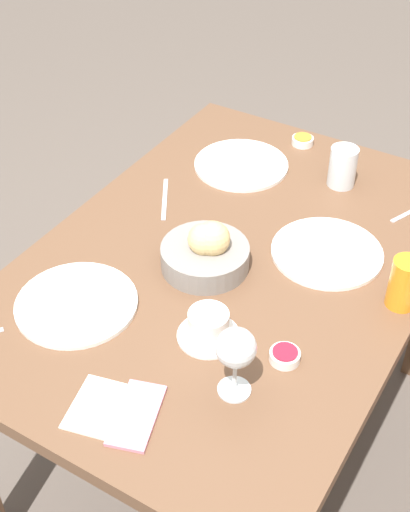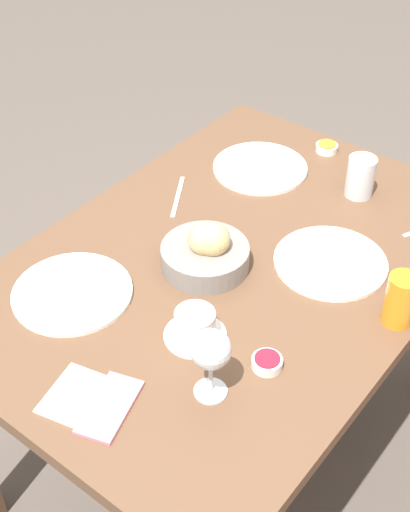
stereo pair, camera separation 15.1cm
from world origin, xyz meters
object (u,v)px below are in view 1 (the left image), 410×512
(plate_far_center, at_px, (327,252))
(water_tumbler, at_px, (343,167))
(jam_bowl_berry, at_px, (285,356))
(bread_basket, at_px, (206,252))
(napkin, at_px, (106,409))
(wine_glass, at_px, (236,350))
(plate_near_left, at_px, (241,165))
(jam_bowl_honey, at_px, (303,140))
(coffee_cup, at_px, (208,327))
(plate_near_right, at_px, (76,304))
(cell_phone, at_px, (137,415))
(fork_silver, at_px, (165,199))
(juice_glass, at_px, (404,283))

(plate_far_center, height_order, water_tumbler, water_tumbler)
(jam_bowl_berry, bearing_deg, bread_basket, -120.46)
(jam_bowl_berry, xyz_separation_m, napkin, (0.28, -0.23, -0.01))
(bread_basket, distance_m, jam_bowl_berry, 0.32)
(plate_far_center, height_order, napkin, plate_far_center)
(wine_glass, bearing_deg, plate_near_left, -152.20)
(jam_bowl_honey, bearing_deg, coffee_cup, 11.28)
(plate_near_right, distance_m, napkin, 0.29)
(plate_near_right, distance_m, cell_phone, 0.33)
(plate_near_left, height_order, water_tumbler, water_tumbler)
(fork_silver, relative_size, napkin, 1.02)
(plate_near_left, height_order, coffee_cup, coffee_cup)
(jam_bowl_honey, height_order, fork_silver, jam_bowl_honey)
(juice_glass, relative_size, cell_phone, 0.71)
(water_tumbler, distance_m, jam_bowl_berry, 0.65)
(plate_far_center, height_order, coffee_cup, coffee_cup)
(cell_phone, bearing_deg, bread_basket, -165.79)
(plate_near_right, relative_size, cell_phone, 1.58)
(plate_far_center, distance_m, wine_glass, 0.48)
(jam_bowl_berry, height_order, napkin, jam_bowl_berry)
(plate_near_right, height_order, plate_far_center, same)
(jam_bowl_berry, distance_m, cell_phone, 0.31)
(plate_far_center, relative_size, napkin, 1.65)
(juice_glass, height_order, napkin, juice_glass)
(plate_near_right, bearing_deg, plate_near_left, 176.67)
(bread_basket, relative_size, plate_far_center, 0.77)
(bread_basket, distance_m, fork_silver, 0.29)
(plate_near_left, distance_m, wine_glass, 0.79)
(wine_glass, xyz_separation_m, napkin, (0.16, -0.18, -0.11))
(coffee_cup, bearing_deg, fork_silver, -136.14)
(bread_basket, distance_m, plate_near_right, 0.31)
(plate_far_center, xyz_separation_m, coffee_cup, (0.37, -0.10, 0.02))
(plate_near_right, height_order, napkin, plate_near_right)
(juice_glass, relative_size, coffee_cup, 0.91)
(coffee_cup, bearing_deg, plate_near_left, -157.17)
(jam_bowl_berry, bearing_deg, water_tumbler, -167.00)
(bread_basket, relative_size, plate_near_right, 0.76)
(napkin, bearing_deg, cell_phone, 105.78)
(plate_near_right, bearing_deg, napkin, 49.62)
(coffee_cup, relative_size, jam_bowl_honey, 2.11)
(bread_basket, distance_m, jam_bowl_honey, 0.60)
(bread_basket, bearing_deg, fork_silver, -127.04)
(coffee_cup, distance_m, fork_silver, 0.50)
(fork_silver, bearing_deg, bread_basket, 52.96)
(plate_far_center, bearing_deg, wine_glass, 1.54)
(jam_bowl_berry, bearing_deg, wine_glass, -21.87)
(napkin, bearing_deg, fork_silver, -155.70)
(coffee_cup, height_order, cell_phone, coffee_cup)
(plate_near_right, height_order, juice_glass, juice_glass)
(bread_basket, bearing_deg, plate_near_right, -33.99)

